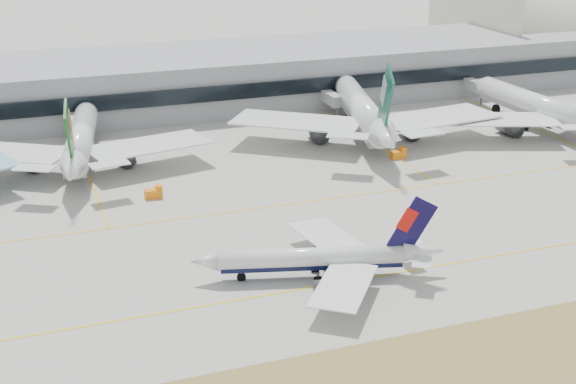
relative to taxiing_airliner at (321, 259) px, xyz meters
name	(u,v)px	position (x,y,z in m)	size (l,w,h in m)	color
ground	(332,269)	(3.02, 2.18, -3.35)	(3000.00, 3000.00, 0.00)	#9C9992
taxiing_airliner	(321,259)	(0.00, 0.00, 0.00)	(40.63, 34.67, 13.88)	white
widebody_eva	(80,142)	(-29.97, 71.04, 2.34)	(59.14, 58.59, 21.41)	white
widebody_cathay	(364,113)	(39.69, 68.98, 3.20)	(67.04, 66.86, 24.63)	white
widebody_china_air	(541,108)	(86.29, 59.91, 2.45)	(61.19, 59.79, 21.82)	white
terminal	(178,80)	(3.02, 117.02, 4.16)	(280.00, 43.10, 15.00)	gray
hangar	(571,57)	(157.58, 137.18, -3.21)	(91.00, 60.00, 60.00)	beige
gse_b	(154,193)	(-18.47, 45.08, -2.30)	(3.55, 2.00, 2.60)	orange
gse_c	(399,154)	(40.56, 51.02, -2.30)	(3.55, 2.00, 2.60)	orange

